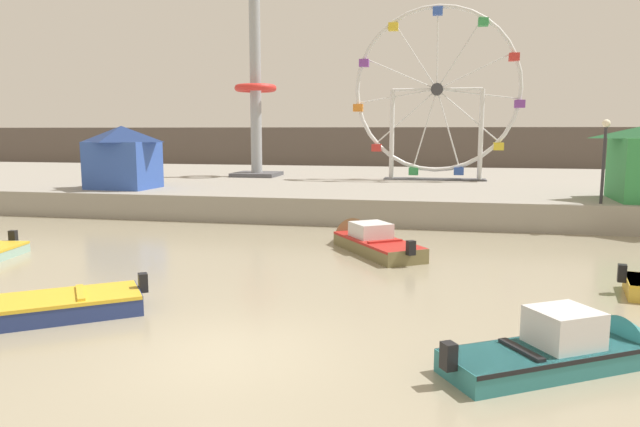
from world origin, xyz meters
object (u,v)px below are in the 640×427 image
Objects in this scene: motorboat_olive_wood at (365,240)px; motorboat_navy_blue at (17,310)px; carnival_booth_blue_tent at (123,156)px; drop_tower_steel_tower at (256,87)px; motorboat_teal_painted at (577,348)px; promenade_lamp_near at (605,148)px; ferris_wheel_white_frame at (437,93)px.

motorboat_olive_wood is 11.26m from motorboat_navy_blue.
motorboat_navy_blue is 1.21× the size of carnival_booth_blue_tent.
motorboat_teal_painted is at bearing -61.15° from drop_tower_steel_tower.
motorboat_teal_painted reaches higher than motorboat_olive_wood.
ferris_wheel_white_frame is at bearing 122.86° from promenade_lamp_near.
motorboat_teal_painted is at bearing -83.67° from ferris_wheel_white_frame.
motorboat_navy_blue is at bearing -136.51° from promenade_lamp_near.
carnival_booth_blue_tent reaches higher than motorboat_olive_wood.
ferris_wheel_white_frame reaches higher than motorboat_navy_blue.
ferris_wheel_white_frame is at bearing 32.31° from carnival_booth_blue_tent.
motorboat_teal_painted is 1.02× the size of motorboat_navy_blue.
motorboat_navy_blue is at bearing 148.16° from motorboat_teal_painted.
motorboat_teal_painted is 29.65m from drop_tower_steel_tower.
drop_tower_steel_tower reaches higher than motorboat_navy_blue.
ferris_wheel_white_frame is at bearing -3.06° from drop_tower_steel_tower.
drop_tower_steel_tower is 4.07× the size of promenade_lamp_near.
motorboat_teal_painted is 0.44× the size of ferris_wheel_white_frame.
ferris_wheel_white_frame is 2.83× the size of carnival_booth_blue_tent.
drop_tower_steel_tower is (-9.03, 15.95, 6.48)m from motorboat_olive_wood.
drop_tower_steel_tower is at bearing -4.61° from motorboat_olive_wood.
motorboat_olive_wood is 16.59m from ferris_wheel_white_frame.
motorboat_teal_painted is 24.46m from carnival_booth_blue_tent.
motorboat_navy_blue is at bearing 111.69° from motorboat_olive_wood.
motorboat_teal_painted is at bearing 143.74° from motorboat_navy_blue.
drop_tower_steel_tower reaches higher than ferris_wheel_white_frame.
carnival_booth_blue_tent reaches higher than motorboat_teal_painted.
promenade_lamp_near is at bearing -94.33° from motorboat_olive_wood.
carnival_booth_blue_tent is at bearing 106.51° from motorboat_teal_painted.
carnival_booth_blue_tent is (-13.15, 6.89, 2.49)m from motorboat_olive_wood.
motorboat_olive_wood is at bearing 86.21° from motorboat_teal_painted.
motorboat_teal_painted is at bearing -105.12° from promenade_lamp_near.
carnival_booth_blue_tent is at bearing 28.20° from motorboat_olive_wood.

